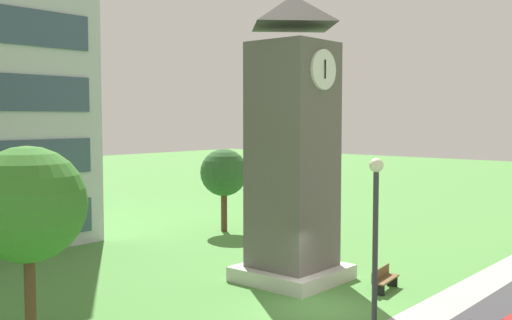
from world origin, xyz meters
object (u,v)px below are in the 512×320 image
Objects in this scene: clock_tower at (293,154)px; tree_by_building at (28,205)px; street_lamp at (375,244)px; park_bench at (384,279)px; tree_near_tower at (224,173)px.

tree_by_building is at bearing 171.85° from clock_tower.
clock_tower is 2.04× the size of street_lamp.
park_bench is at bearing 26.99° from street_lamp.
street_lamp is at bearing -125.64° from tree_near_tower.
clock_tower reaches higher than park_bench.
park_bench is 0.31× the size of tree_by_building.
clock_tower is at bearing 49.57° from street_lamp.
street_lamp is 10.08m from tree_by_building.
street_lamp is 1.16× the size of tree_near_tower.
park_bench is at bearing -109.71° from tree_near_tower.
tree_near_tower reaches higher than park_bench.
tree_by_building is (-10.79, 1.55, -1.09)m from clock_tower.
tree_near_tower is (4.77, 13.32, 3.05)m from park_bench.
street_lamp reaches higher than tree_near_tower.
street_lamp is (-7.53, -3.84, 3.12)m from park_bench.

